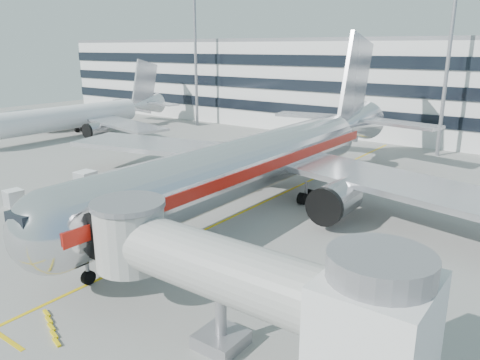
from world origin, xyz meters
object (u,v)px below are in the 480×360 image
Objects in this scene: cargo_container_right at (86,180)px; cargo_container_front at (53,208)px; cargo_container_left at (14,198)px; ramp_worker at (104,212)px; main_jet at (265,159)px; baggage_tug at (57,223)px; belt_loader at (105,210)px.

cargo_container_right is 8.62m from cargo_container_front.
cargo_container_left is 0.76× the size of ramp_worker.
ramp_worker is (9.58, -5.22, 0.09)m from cargo_container_right.
baggage_tug is at bearing -117.44° from main_jet.
main_jet is at bearing 39.13° from cargo_container_left.
cargo_container_front is at bearing 151.74° from baggage_tug.
ramp_worker is at bearing -121.30° from main_jet.
belt_loader is 9.72m from cargo_container_left.
main_jet reaches higher than belt_loader.
baggage_tug reaches higher than cargo_container_front.
main_jet is at bearing 23.01° from cargo_container_right.
cargo_container_front is at bearing -142.78° from belt_loader.
ramp_worker reaches higher than cargo_container_right.
baggage_tug is 9.64m from cargo_container_left.
belt_loader is 2.44× the size of ramp_worker.
cargo_container_left is 0.78× the size of cargo_container_front.
cargo_container_left is 5.80m from cargo_container_front.
ramp_worker is (1.06, -0.88, 0.36)m from belt_loader.
main_jet reaches higher than cargo_container_right.
cargo_container_front is at bearing 3.00° from cargo_container_left.
cargo_container_right is at bearing -156.99° from main_jet.
belt_loader is at bearing 77.55° from ramp_worker.
cargo_container_front is (5.05, -6.98, 0.00)m from cargo_container_right.
baggage_tug is 1.70× the size of cargo_container_front.
belt_loader is at bearing 92.77° from baggage_tug.
belt_loader is 4.65m from baggage_tug.
cargo_container_left is at bearing -95.81° from cargo_container_right.
cargo_container_left is 7.33m from cargo_container_right.
cargo_container_front is 4.87m from ramp_worker.
baggage_tug is at bearing -10.07° from cargo_container_left.
cargo_container_front is (5.79, 0.30, 0.17)m from cargo_container_left.
cargo_container_left is at bearing -162.38° from belt_loader.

